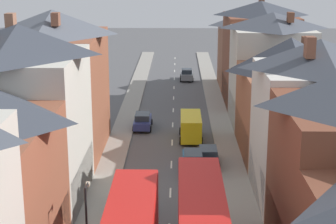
# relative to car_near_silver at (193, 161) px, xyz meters

# --- Properties ---
(pavement_left) EXTENTS (2.20, 104.00, 0.14)m
(pavement_left) POSITION_rel_car_near_silver_xyz_m (-6.90, 9.38, -0.78)
(pavement_left) COLOR gray
(pavement_left) RESTS_ON ground
(pavement_right) EXTENTS (2.20, 104.00, 0.14)m
(pavement_right) POSITION_rel_car_near_silver_xyz_m (3.30, 9.38, -0.78)
(pavement_right) COLOR gray
(pavement_right) RESTS_ON ground
(centre_line_dashes) EXTENTS (0.14, 97.80, 0.01)m
(centre_line_dashes) POSITION_rel_car_near_silver_xyz_m (-1.80, 7.38, -0.84)
(centre_line_dashes) COLOR silver
(centre_line_dashes) RESTS_ON ground
(terrace_row_right) EXTENTS (8.00, 76.36, 12.40)m
(terrace_row_right) POSITION_rel_car_near_silver_xyz_m (8.38, -1.30, 4.71)
(terrace_row_right) COLOR brown
(terrace_row_right) RESTS_ON ground
(car_near_silver) EXTENTS (1.90, 4.59, 1.69)m
(car_near_silver) POSITION_rel_car_near_silver_xyz_m (0.00, 0.00, 0.00)
(car_near_silver) COLOR #236093
(car_near_silver) RESTS_ON ground
(car_parked_left_a) EXTENTS (1.90, 4.32, 1.64)m
(car_parked_left_a) POSITION_rel_car_near_silver_xyz_m (-4.90, 11.99, -0.02)
(car_parked_left_a) COLOR navy
(car_parked_left_a) RESTS_ON ground
(car_parked_right_a) EXTENTS (1.90, 4.51, 1.67)m
(car_parked_right_a) POSITION_rel_car_near_silver_xyz_m (-4.90, -8.23, -0.01)
(car_parked_right_a) COLOR #236093
(car_parked_right_a) RESTS_ON ground
(car_parked_left_b) EXTENTS (1.90, 4.16, 1.64)m
(car_parked_left_b) POSITION_rel_car_near_silver_xyz_m (1.30, 1.14, -0.02)
(car_parked_left_b) COLOR black
(car_parked_left_b) RESTS_ON ground
(car_mid_white) EXTENTS (1.90, 4.02, 1.69)m
(car_mid_white) POSITION_rel_car_near_silver_xyz_m (-0.00, 36.30, -0.00)
(car_mid_white) COLOR gray
(car_mid_white) RESTS_ON ground
(delivery_van) EXTENTS (2.20, 5.20, 2.41)m
(delivery_van) POSITION_rel_car_near_silver_xyz_m (0.00, 8.42, 0.49)
(delivery_van) COLOR yellow
(delivery_van) RESTS_ON ground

